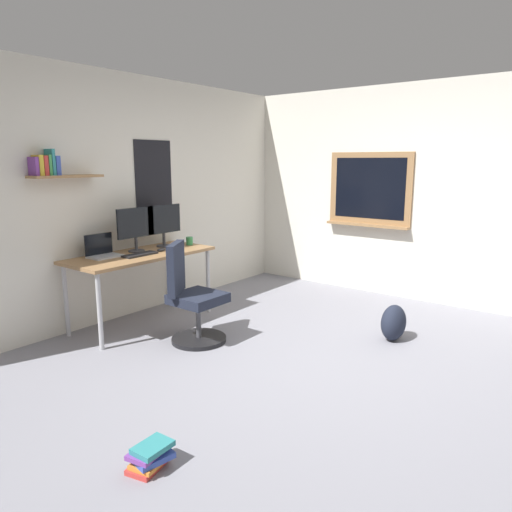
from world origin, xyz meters
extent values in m
plane|color=gray|center=(0.00, 0.00, 0.00)|extent=(5.20, 5.20, 0.00)
cube|color=silver|center=(0.00, 2.45, 1.30)|extent=(5.00, 0.10, 2.60)
cube|color=#997047|center=(-0.84, 2.30, 1.55)|extent=(0.68, 0.20, 0.02)
cube|color=black|center=(0.29, 2.39, 1.55)|extent=(0.52, 0.01, 0.74)
cube|color=#7A3D99|center=(-1.13, 2.33, 1.64)|extent=(0.03, 0.14, 0.16)
cube|color=gold|center=(-1.09, 2.33, 1.65)|extent=(0.04, 0.14, 0.18)
cube|color=#C63833|center=(-1.05, 2.33, 1.65)|extent=(0.04, 0.14, 0.18)
cube|color=#3D934C|center=(-1.01, 2.33, 1.65)|extent=(0.03, 0.14, 0.19)
cube|color=teal|center=(-0.97, 2.33, 1.68)|extent=(0.03, 0.14, 0.24)
cube|color=#3851B2|center=(-0.93, 2.33, 1.65)|extent=(0.04, 0.14, 0.18)
cube|color=silver|center=(2.45, 0.00, 1.30)|extent=(0.10, 5.00, 2.60)
cube|color=#997047|center=(2.38, 0.72, 1.35)|extent=(0.04, 1.10, 0.90)
cube|color=black|center=(2.37, 0.72, 1.35)|extent=(0.01, 0.94, 0.76)
cube|color=#997047|center=(2.34, 0.72, 0.89)|extent=(0.12, 1.10, 0.03)
cube|color=#997047|center=(-0.23, 2.04, 0.74)|extent=(1.54, 0.67, 0.03)
cylinder|color=#B7B7BC|center=(-0.94, 1.76, 0.36)|extent=(0.04, 0.04, 0.72)
cylinder|color=#B7B7BC|center=(0.48, 1.76, 0.36)|extent=(0.04, 0.04, 0.72)
cylinder|color=#B7B7BC|center=(-0.94, 2.31, 0.36)|extent=(0.04, 0.04, 0.72)
cylinder|color=#B7B7BC|center=(0.48, 2.31, 0.36)|extent=(0.04, 0.04, 0.72)
cylinder|color=black|center=(-0.25, 1.20, 0.02)|extent=(0.52, 0.52, 0.04)
cylinder|color=#4C4C51|center=(-0.25, 1.20, 0.21)|extent=(0.05, 0.05, 0.34)
cube|color=#1E2333|center=(-0.25, 1.20, 0.42)|extent=(0.44, 0.44, 0.09)
cube|color=#1E2333|center=(-0.36, 1.37, 0.71)|extent=(0.37, 0.27, 0.48)
cube|color=#ADAFB5|center=(-0.58, 2.15, 0.76)|extent=(0.31, 0.21, 0.02)
cube|color=black|center=(-0.58, 2.25, 0.88)|extent=(0.31, 0.01, 0.21)
cylinder|color=#38383D|center=(-0.19, 2.15, 0.76)|extent=(0.17, 0.17, 0.01)
cylinder|color=#38383D|center=(-0.19, 2.15, 0.84)|extent=(0.03, 0.03, 0.14)
cube|color=black|center=(-0.19, 2.14, 1.06)|extent=(0.46, 0.02, 0.31)
cylinder|color=#38383D|center=(0.19, 2.15, 0.76)|extent=(0.17, 0.17, 0.01)
cylinder|color=#38383D|center=(0.19, 2.15, 0.84)|extent=(0.03, 0.03, 0.14)
cube|color=black|center=(0.19, 2.14, 1.06)|extent=(0.46, 0.02, 0.31)
cube|color=black|center=(-0.31, 1.95, 0.76)|extent=(0.37, 0.13, 0.02)
ellipsoid|color=#262628|center=(-0.03, 1.95, 0.77)|extent=(0.10, 0.06, 0.03)
cylinder|color=#338C4C|center=(0.44, 2.00, 0.80)|extent=(0.08, 0.08, 0.09)
ellipsoid|color=#1E2333|center=(0.92, -0.25, 0.17)|extent=(0.32, 0.22, 0.35)
cube|color=#C63833|center=(-1.81, 0.08, 0.02)|extent=(0.24, 0.19, 0.03)
cube|color=orange|center=(-1.79, 0.07, 0.04)|extent=(0.23, 0.19, 0.02)
cube|color=#3851B2|center=(-1.78, 0.06, 0.07)|extent=(0.23, 0.18, 0.03)
cube|color=#7A3D99|center=(-1.80, 0.08, 0.10)|extent=(0.23, 0.19, 0.03)
cube|color=teal|center=(-1.79, 0.05, 0.13)|extent=(0.22, 0.16, 0.03)
camera|label=1|loc=(-3.32, -1.86, 1.69)|focal=33.41mm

